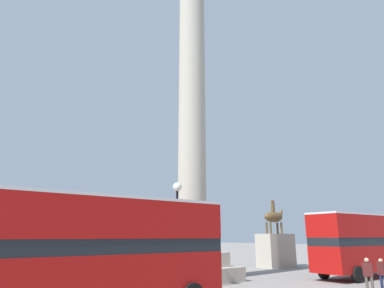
% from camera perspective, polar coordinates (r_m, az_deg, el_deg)
% --- Properties ---
extents(ground_plane, '(200.00, 200.00, 0.00)m').
position_cam_1_polar(ground_plane, '(23.99, -0.00, -21.86)').
color(ground_plane, gray).
extents(monument_column, '(4.95, 4.95, 25.43)m').
position_cam_1_polar(monument_column, '(24.94, -0.00, 2.10)').
color(monument_column, '#ADA593').
rests_on(monument_column, ground_plane).
extents(bus_a, '(10.83, 2.95, 4.33)m').
position_cam_1_polar(bus_a, '(14.00, -16.10, -16.30)').
color(bus_a, '#A80F0C').
rests_on(bus_a, ground_plane).
extents(bus_b, '(10.49, 3.38, 4.36)m').
position_cam_1_polar(bus_b, '(28.80, 27.06, -14.35)').
color(bus_b, '#A80F0C').
rests_on(bus_b, ground_plane).
extents(equestrian_statue, '(3.40, 2.67, 6.31)m').
position_cam_1_polar(equestrian_statue, '(34.86, 13.72, -16.21)').
color(equestrian_statue, '#ADA593').
rests_on(equestrian_statue, ground_plane).
extents(street_lamp, '(0.51, 0.51, 5.76)m').
position_cam_1_polar(street_lamp, '(19.27, -2.52, -12.55)').
color(street_lamp, black).
rests_on(street_lamp, ground_plane).
extents(pedestrian_near_lamp, '(0.29, 0.47, 1.66)m').
position_cam_1_polar(pedestrian_near_lamp, '(21.88, 29.13, -18.28)').
color(pedestrian_near_lamp, '#192347').
rests_on(pedestrian_near_lamp, ground_plane).
extents(pedestrian_by_plinth, '(0.31, 0.49, 1.75)m').
position_cam_1_polar(pedestrian_by_plinth, '(20.59, 27.31, -18.63)').
color(pedestrian_by_plinth, '#4C473D').
rests_on(pedestrian_by_plinth, ground_plane).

